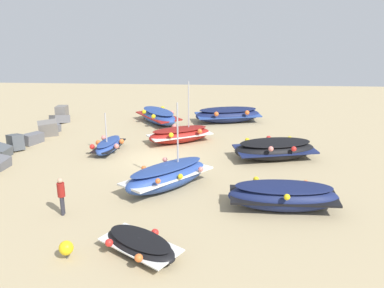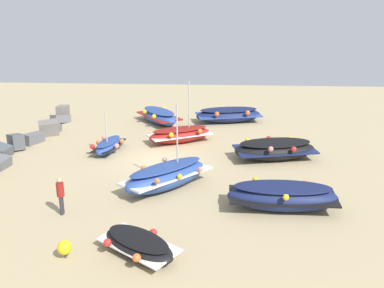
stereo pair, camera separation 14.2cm
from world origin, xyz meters
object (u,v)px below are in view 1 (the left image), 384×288
(person_walking, at_px, (61,194))
(fishing_boat_1, at_px, (228,115))
(fishing_boat_2, at_px, (283,196))
(fishing_boat_3, at_px, (167,176))
(fishing_boat_7, at_px, (158,116))
(mooring_buoy_0, at_px, (66,248))
(fishing_boat_4, at_px, (180,134))
(fishing_boat_5, at_px, (140,245))
(fishing_boat_6, at_px, (109,145))
(fishing_boat_0, at_px, (275,149))

(person_walking, bearing_deg, fishing_boat_1, 61.24)
(fishing_boat_1, distance_m, fishing_boat_2, 15.66)
(fishing_boat_3, distance_m, fishing_boat_7, 13.06)
(fishing_boat_1, distance_m, mooring_buoy_0, 20.87)
(fishing_boat_3, xyz_separation_m, person_walking, (-3.12, 4.17, 0.30))
(fishing_boat_2, relative_size, fishing_boat_4, 1.05)
(fishing_boat_2, xyz_separation_m, person_walking, (-1.15, 9.57, 0.34))
(fishing_boat_5, height_order, fishing_boat_6, fishing_boat_6)
(fishing_boat_1, bearing_deg, person_walking, 52.04)
(fishing_boat_2, relative_size, person_walking, 2.90)
(fishing_boat_3, bearing_deg, fishing_boat_4, -136.45)
(fishing_boat_4, relative_size, fishing_boat_6, 1.40)
(fishing_boat_7, xyz_separation_m, mooring_buoy_0, (-19.30, 0.54, -0.18))
(fishing_boat_6, bearing_deg, fishing_boat_5, -152.88)
(fishing_boat_7, relative_size, person_walking, 2.83)
(fishing_boat_1, relative_size, fishing_boat_4, 1.20)
(fishing_boat_0, bearing_deg, fishing_boat_7, 121.90)
(person_walking, bearing_deg, fishing_boat_3, 31.99)
(person_walking, distance_m, mooring_buoy_0, 3.63)
(fishing_boat_2, distance_m, mooring_buoy_0, 9.36)
(fishing_boat_3, relative_size, fishing_boat_5, 1.40)
(fishing_boat_4, height_order, fishing_boat_6, fishing_boat_4)
(fishing_boat_6, xyz_separation_m, fishing_boat_7, (7.36, -2.11, 0.18))
(fishing_boat_2, distance_m, fishing_boat_7, 16.70)
(mooring_buoy_0, bearing_deg, fishing_boat_3, -23.66)
(fishing_boat_2, bearing_deg, fishing_boat_5, -144.33)
(fishing_boat_5, distance_m, person_walking, 4.87)
(fishing_boat_0, bearing_deg, fishing_boat_1, 93.34)
(fishing_boat_2, height_order, fishing_boat_7, fishing_boat_2)
(fishing_boat_5, relative_size, fishing_boat_6, 1.03)
(fishing_boat_0, relative_size, fishing_boat_7, 1.10)
(mooring_buoy_0, bearing_deg, fishing_boat_5, -79.71)
(fishing_boat_3, height_order, fishing_boat_6, fishing_boat_3)
(fishing_boat_0, xyz_separation_m, fishing_boat_2, (-6.78, 0.48, 0.02))
(fishing_boat_6, bearing_deg, fishing_boat_7, -8.59)
(fishing_boat_7, bearing_deg, mooring_buoy_0, -37.61)
(fishing_boat_4, relative_size, fishing_boat_5, 1.35)
(fishing_boat_2, xyz_separation_m, fishing_boat_7, (14.83, 7.68, -0.04))
(fishing_boat_1, xyz_separation_m, fishing_boat_7, (-0.68, 5.52, -0.02))
(fishing_boat_0, distance_m, fishing_boat_6, 10.29)
(fishing_boat_3, xyz_separation_m, fishing_boat_6, (5.50, 4.38, -0.26))
(fishing_boat_2, distance_m, person_walking, 9.65)
(person_walking, height_order, mooring_buoy_0, person_walking)
(fishing_boat_0, height_order, fishing_boat_6, fishing_boat_6)
(fishing_boat_3, height_order, fishing_boat_5, fishing_boat_3)
(fishing_boat_0, distance_m, fishing_boat_3, 7.60)
(fishing_boat_0, relative_size, mooring_buoy_0, 7.84)
(fishing_boat_6, distance_m, person_walking, 8.64)
(fishing_boat_6, bearing_deg, mooring_buoy_0, -165.11)
(fishing_boat_1, height_order, fishing_boat_3, fishing_boat_3)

